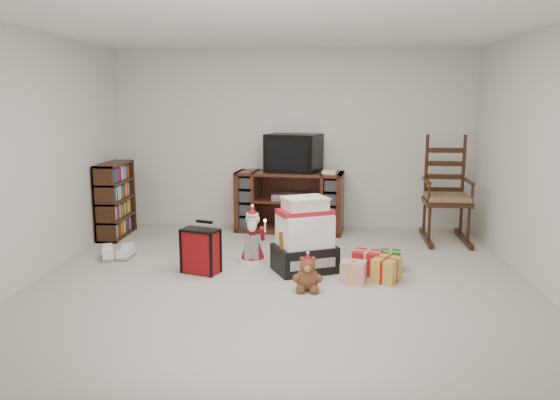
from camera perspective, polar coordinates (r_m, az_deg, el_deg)
The scene contains 13 objects.
room at distance 5.23m, azimuth 0.09°, elevation 4.27°, with size 5.01×5.01×2.51m.
tv_stand at distance 7.54m, azimuth 1.01°, elevation -0.17°, with size 1.51×0.70×0.84m.
bookshelf at distance 7.59m, azimuth -16.81°, elevation -0.11°, with size 0.27×0.81×0.99m.
rocking_chair at distance 7.40m, azimuth 16.88°, elevation -0.32°, with size 0.60×0.96×1.42m.
gift_pile at distance 5.81m, azimuth 2.60°, elevation -4.17°, with size 0.76×0.67×0.79m.
red_suitcase at distance 5.82m, azimuth -8.29°, elevation -5.29°, with size 0.41×0.30×0.56m.
stocking at distance 5.71m, azimuth 0.95°, elevation -5.23°, with size 0.25×0.11×0.54m, color #0C680B, non-canonical shape.
teddy_bear at distance 5.29m, azimuth 2.90°, elevation -7.91°, with size 0.22×0.20×0.33m.
santa_figurine at distance 5.99m, azimuth 2.86°, elevation -4.82°, with size 0.30×0.28×0.61m.
mrs_claus_figurine at distance 6.18m, azimuth -2.88°, elevation -4.23°, with size 0.31×0.30×0.64m.
sneaker_pair at distance 6.60m, azimuth -16.68°, elevation -5.43°, with size 0.39×0.34×0.11m.
gift_cluster at distance 5.73m, azimuth 10.20°, elevation -6.84°, with size 0.53×0.82×0.25m.
crt_television at distance 7.47m, azimuth 1.44°, elevation 4.95°, with size 0.82×0.69×0.51m.
Camera 1 is at (0.36, -5.19, 1.82)m, focal length 35.00 mm.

